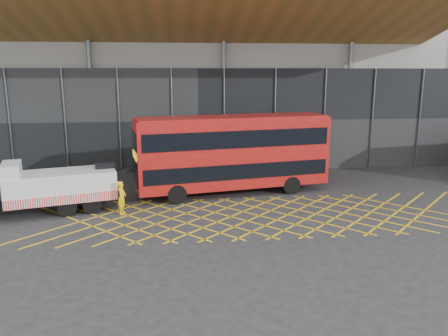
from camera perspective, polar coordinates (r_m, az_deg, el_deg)
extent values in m
plane|color=#252527|center=(23.81, -6.88, -6.59)|extent=(120.00, 120.00, 0.00)
cube|color=yellow|center=(24.40, -18.30, -6.66)|extent=(7.16, 7.16, 0.01)
cube|color=yellow|center=(24.40, -18.30, -6.66)|extent=(7.16, 7.16, 0.01)
cube|color=yellow|center=(24.10, -14.56, -6.66)|extent=(7.16, 7.16, 0.01)
cube|color=yellow|center=(24.10, -14.56, -6.66)|extent=(7.16, 7.16, 0.01)
cube|color=yellow|center=(23.90, -10.74, -6.63)|extent=(7.16, 7.16, 0.01)
cube|color=yellow|center=(23.90, -10.74, -6.63)|extent=(7.16, 7.16, 0.01)
cube|color=yellow|center=(23.81, -6.88, -6.57)|extent=(7.16, 7.16, 0.01)
cube|color=yellow|center=(23.81, -6.88, -6.57)|extent=(7.16, 7.16, 0.01)
cube|color=yellow|center=(23.83, -3.00, -6.48)|extent=(7.16, 7.16, 0.01)
cube|color=yellow|center=(23.83, -3.00, -6.48)|extent=(7.16, 7.16, 0.01)
cube|color=yellow|center=(23.95, 0.85, -6.36)|extent=(7.16, 7.16, 0.01)
cube|color=yellow|center=(23.95, 0.85, -6.36)|extent=(7.16, 7.16, 0.01)
cube|color=yellow|center=(24.18, 4.64, -6.22)|extent=(7.16, 7.16, 0.01)
cube|color=yellow|center=(24.18, 4.64, -6.22)|extent=(7.16, 7.16, 0.01)
cube|color=yellow|center=(24.51, 8.34, -6.05)|extent=(7.16, 7.16, 0.01)
cube|color=yellow|center=(24.51, 8.34, -6.05)|extent=(7.16, 7.16, 0.01)
cube|color=yellow|center=(24.94, 11.92, -5.87)|extent=(7.16, 7.16, 0.01)
cube|color=yellow|center=(24.94, 11.92, -5.87)|extent=(7.16, 7.16, 0.01)
cube|color=yellow|center=(25.47, 15.37, -5.67)|extent=(7.16, 7.16, 0.01)
cube|color=yellow|center=(25.47, 15.37, -5.67)|extent=(7.16, 7.16, 0.01)
cube|color=yellow|center=(26.08, 18.67, -5.46)|extent=(7.16, 7.16, 0.01)
cube|color=yellow|center=(26.08, 18.67, -5.46)|extent=(7.16, 7.16, 0.01)
cube|color=yellow|center=(26.77, 21.80, -5.24)|extent=(7.16, 7.16, 0.01)
cube|color=yellow|center=(26.77, 21.80, -5.24)|extent=(7.16, 7.16, 0.01)
cube|color=yellow|center=(27.54, 24.77, -5.02)|extent=(7.16, 7.16, 0.01)
cube|color=yellow|center=(27.54, 24.77, -5.02)|extent=(7.16, 7.16, 0.01)
cube|color=#959690|center=(41.56, -3.94, 14.17)|extent=(55.00, 14.00, 18.00)
cube|color=black|center=(34.45, -3.40, 6.21)|extent=(55.00, 0.80, 8.00)
cube|color=olive|center=(30.75, -7.22, 19.40)|extent=(40.00, 11.93, 4.07)
cylinder|color=#595B60|center=(34.75, -16.81, 7.42)|extent=(0.36, 0.36, 10.00)
cylinder|color=#595B60|center=(34.30, -0.03, 7.89)|extent=(0.36, 0.36, 10.00)
cylinder|color=#595B60|center=(36.68, 15.85, 7.72)|extent=(0.36, 0.36, 10.00)
cube|color=black|center=(26.32, -23.20, -4.17)|extent=(8.86, 3.32, 0.33)
cube|color=white|center=(26.07, -20.48, -2.06)|extent=(6.25, 3.84, 1.51)
cube|color=red|center=(25.05, -20.31, -3.96)|extent=(5.63, 1.63, 0.52)
cube|color=white|center=(25.93, -26.06, -0.17)|extent=(1.52, 2.43, 0.66)
cube|color=black|center=(26.00, -15.25, 0.28)|extent=(1.21, 0.76, 0.47)
cube|color=black|center=(26.21, -13.15, -0.56)|extent=(2.07, 0.87, 1.02)
cylinder|color=black|center=(25.44, -16.86, -4.57)|extent=(1.09, 0.60, 1.03)
cylinder|color=black|center=(27.34, -17.22, -3.42)|extent=(1.09, 0.60, 1.03)
cube|color=#9E0F0C|center=(27.89, 1.14, 2.16)|extent=(12.60, 5.15, 4.33)
cube|color=black|center=(28.09, 1.14, 0.12)|extent=(12.13, 5.12, 0.95)
cube|color=black|center=(27.73, 1.15, 4.18)|extent=(12.13, 5.12, 1.06)
cube|color=black|center=(26.86, -11.46, -0.59)|extent=(0.54, 2.47, 1.45)
cube|color=black|center=(26.50, -11.65, 3.53)|extent=(0.54, 2.47, 1.06)
cube|color=yellow|center=(26.65, -11.58, 1.64)|extent=(0.44, 1.97, 0.39)
cube|color=#9E0F0C|center=(27.58, 1.16, 6.66)|extent=(12.32, 4.88, 0.13)
cylinder|color=black|center=(26.23, -6.17, -3.44)|extent=(1.20, 0.55, 1.16)
cylinder|color=black|center=(28.65, -7.13, -2.10)|extent=(1.20, 0.55, 1.16)
cylinder|color=black|center=(28.51, 8.77, -2.22)|extent=(1.20, 0.55, 1.16)
cylinder|color=black|center=(30.75, 6.74, -1.08)|extent=(1.20, 0.55, 1.16)
imported|color=yellow|center=(24.83, -13.20, -3.78)|extent=(0.54, 0.74, 1.86)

